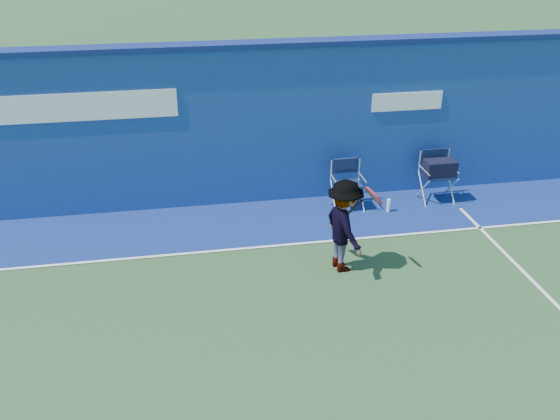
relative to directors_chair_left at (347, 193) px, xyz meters
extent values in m
plane|color=#294927|center=(-2.34, -4.45, -0.31)|extent=(80.00, 80.00, 0.00)
cube|color=navy|center=(-2.34, 0.75, 1.19)|extent=(24.00, 0.40, 3.00)
cube|color=navy|center=(-2.34, 0.75, 2.73)|extent=(24.00, 0.50, 0.08)
cube|color=white|center=(-5.34, 0.54, 1.79)|extent=(4.50, 0.02, 0.50)
cube|color=white|center=(1.26, 0.54, 1.59)|extent=(1.40, 0.02, 0.35)
cube|color=navy|center=(-2.34, -0.35, -0.31)|extent=(24.00, 1.80, 0.01)
cube|color=white|center=(-2.34, -1.25, -0.30)|extent=(24.00, 0.06, 0.01)
cube|color=#101B3B|center=(0.00, -0.02, 0.19)|extent=(0.49, 0.41, 0.03)
cube|color=silver|center=(0.00, 0.22, 0.40)|extent=(0.56, 0.02, 0.41)
cube|color=#101B3B|center=(0.00, 0.22, 0.48)|extent=(0.49, 0.03, 0.28)
cube|color=#101B3B|center=(0.00, 0.22, 0.52)|extent=(0.41, 0.06, 0.22)
cube|color=#101B3B|center=(1.83, 0.02, 0.23)|extent=(0.52, 0.44, 0.03)
cube|color=silver|center=(1.83, 0.27, 0.44)|extent=(0.59, 0.03, 0.43)
cube|color=#101B3B|center=(1.83, 0.27, 0.53)|extent=(0.52, 0.03, 0.30)
cube|color=black|center=(1.83, -0.02, 0.39)|extent=(0.59, 0.35, 0.32)
cylinder|color=white|center=(0.74, -0.31, -0.18)|extent=(0.07, 0.07, 0.26)
imported|color=#EA4738|center=(-0.66, -2.11, 0.45)|extent=(0.74, 1.08, 1.53)
torus|color=red|center=(-0.26, -2.23, 1.00)|extent=(0.32, 0.42, 0.32)
cylinder|color=gray|center=(-0.26, -2.23, 1.00)|extent=(0.26, 0.35, 0.25)
cylinder|color=black|center=(-0.53, -2.17, 0.80)|extent=(0.30, 0.10, 0.23)
camera|label=1|loc=(-3.04, -9.95, 4.82)|focal=38.00mm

